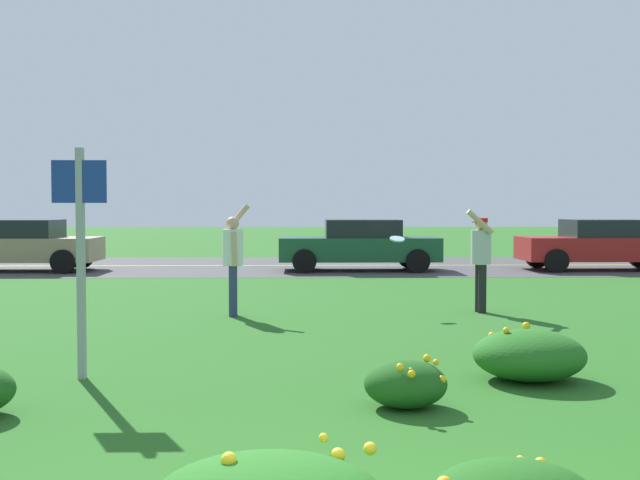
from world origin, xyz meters
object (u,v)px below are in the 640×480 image
person_thrower_white_shirt (233,256)px  car_red_center_left (601,244)px  sign_post_near_path (80,239)px  person_catcher_red_cap_gray_shirt (481,255)px  frisbee_pale_blue (397,239)px  car_dark_green_center_right (360,245)px  car_tan_rightmost (18,245)px

person_thrower_white_shirt → car_red_center_left: bearing=43.8°
sign_post_near_path → car_red_center_left: bearing=52.2°
person_catcher_red_cap_gray_shirt → frisbee_pale_blue: size_ratio=6.83×
person_catcher_red_cap_gray_shirt → car_dark_green_center_right: bearing=98.9°
person_thrower_white_shirt → car_tan_rightmost: person_thrower_white_shirt is taller
sign_post_near_path → car_dark_green_center_right: 14.57m
person_catcher_red_cap_gray_shirt → person_thrower_white_shirt: bearing=-175.2°
person_catcher_red_cap_gray_shirt → car_tan_rightmost: 14.20m
frisbee_pale_blue → car_dark_green_center_right: size_ratio=0.06×
sign_post_near_path → person_thrower_white_shirt: (1.16, 4.72, -0.48)m
sign_post_near_path → person_catcher_red_cap_gray_shirt: sign_post_near_path is taller
sign_post_near_path → car_dark_green_center_right: sign_post_near_path is taller
person_catcher_red_cap_gray_shirt → frisbee_pale_blue: bearing=177.9°
sign_post_near_path → car_tan_rightmost: size_ratio=0.53×
sign_post_near_path → person_thrower_white_shirt: 4.89m
sign_post_near_path → car_tan_rightmost: bearing=112.1°
car_red_center_left → person_catcher_red_cap_gray_shirt: bearing=-121.7°
car_red_center_left → person_thrower_white_shirt: bearing=-136.2°
car_tan_rightmost → sign_post_near_path: bearing=-67.9°
car_red_center_left → car_tan_rightmost: size_ratio=1.00×
sign_post_near_path → frisbee_pale_blue: size_ratio=9.32×
sign_post_near_path → person_catcher_red_cap_gray_shirt: (5.34, 5.08, -0.47)m
person_thrower_white_shirt → car_red_center_left: 13.42m
person_catcher_red_cap_gray_shirt → car_dark_green_center_right: person_catcher_red_cap_gray_shirt is taller
sign_post_near_path → car_red_center_left: 17.74m
car_red_center_left → car_dark_green_center_right: (-6.92, 0.00, 0.00)m
frisbee_pale_blue → car_red_center_left: car_red_center_left is taller
sign_post_near_path → car_red_center_left: sign_post_near_path is taller
sign_post_near_path → car_tan_rightmost: (-5.70, 14.01, -0.72)m
car_red_center_left → frisbee_pale_blue: bearing=-128.0°
car_dark_green_center_right → car_tan_rightmost: bearing=180.0°
person_thrower_white_shirt → car_red_center_left: size_ratio=0.41×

